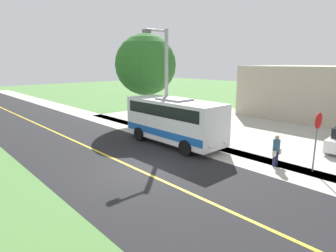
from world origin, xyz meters
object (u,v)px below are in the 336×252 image
pedestrian_with_bags (276,150)px  tree_curbside (146,65)px  shuttle_bus_front (174,119)px  street_light_pole (165,80)px  stop_sign (317,132)px

pedestrian_with_bags → tree_curbside: bearing=-98.4°
shuttle_bus_front → street_light_pole: 2.76m
pedestrian_with_bags → tree_curbside: tree_curbside is taller
tree_curbside → street_light_pole: bearing=64.4°
stop_sign → tree_curbside: bearing=-95.1°
stop_sign → tree_curbside: size_ratio=0.38×
pedestrian_with_bags → stop_sign: stop_sign is taller
pedestrian_with_bags → street_light_pole: (0.63, -7.68, 3.16)m
street_light_pole → tree_curbside: (-2.53, -5.28, 0.91)m
shuttle_bus_front → pedestrian_with_bags: shuttle_bus_front is taller
pedestrian_with_bags → street_light_pole: 8.33m
street_light_pole → tree_curbside: size_ratio=0.96×
pedestrian_with_bags → street_light_pole: bearing=-85.3°
street_light_pole → tree_curbside: bearing=-115.6°
shuttle_bus_front → tree_curbside: 7.94m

